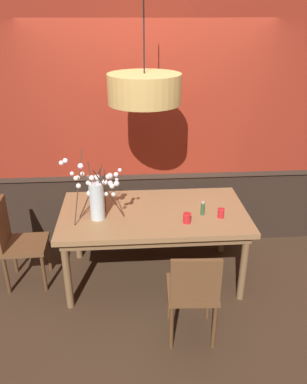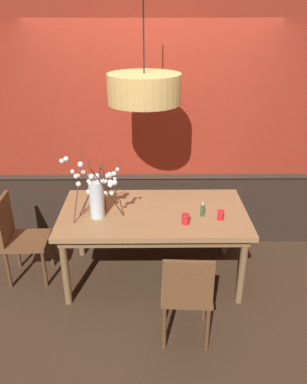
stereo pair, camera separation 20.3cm
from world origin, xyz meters
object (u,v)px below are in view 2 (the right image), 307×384
at_px(chair_far_side_left, 132,194).
at_px(condiment_bottle, 203,210).
at_px(chair_head_west_end, 19,235).
at_px(candle_holder_nearer_center, 221,215).
at_px(candle_holder_nearer_edge, 186,219).
at_px(vase_with_blossoms, 96,195).
at_px(pendant_lamp, 144,89).
at_px(dining_table, 154,219).
at_px(chair_far_side_right, 177,195).
at_px(chair_near_side_right, 187,292).

xyz_separation_m(chair_far_side_left, condiment_bottle, (0.72, -1.01, 0.31)).
height_order(chair_head_west_end, condiment_bottle, chair_head_west_end).
bearing_deg(candle_holder_nearer_center, candle_holder_nearer_edge, -167.02).
height_order(vase_with_blossoms, pendant_lamp, pendant_lamp).
bearing_deg(candle_holder_nearer_edge, candle_holder_nearer_center, 12.98).
relative_size(chair_far_side_left, candle_holder_nearer_edge, 10.14).
height_order(dining_table, chair_head_west_end, chair_head_west_end).
relative_size(chair_far_side_left, chair_head_west_end, 1.04).
height_order(vase_with_blossoms, condiment_bottle, vase_with_blossoms).
xyz_separation_m(dining_table, chair_far_side_left, (-0.25, 0.90, -0.16)).
relative_size(chair_far_side_right, vase_with_blossoms, 1.48).
height_order(dining_table, chair_near_side_right, chair_near_side_right).
bearing_deg(candle_holder_nearer_edge, chair_head_west_end, 171.36).
height_order(chair_far_side_left, chair_head_west_end, chair_far_side_left).
bearing_deg(chair_far_side_left, candle_holder_nearer_edge, -64.71).
distance_m(chair_near_side_right, vase_with_blossoms, 1.22).
bearing_deg(dining_table, chair_far_side_right, 71.64).
xyz_separation_m(candle_holder_nearer_center, pendant_lamp, (-0.71, 0.13, 1.14)).
relative_size(candle_holder_nearer_edge, pendant_lamp, 0.09).
distance_m(chair_far_side_left, condiment_bottle, 1.27).
bearing_deg(dining_table, candle_holder_nearer_edge, -40.07).
relative_size(dining_table, chair_far_side_right, 1.92).
xyz_separation_m(dining_table, pendant_lamp, (-0.08, -0.03, 1.27)).
bearing_deg(vase_with_blossoms, condiment_bottle, -0.19).
relative_size(chair_head_west_end, vase_with_blossoms, 1.44).
relative_size(chair_far_side_left, pendant_lamp, 0.93).
distance_m(chair_head_west_end, pendant_lamp, 1.94).
distance_m(chair_head_west_end, vase_with_blossoms, 0.96).
distance_m(vase_with_blossoms, condiment_bottle, 1.01).
relative_size(chair_far_side_left, chair_far_side_right, 1.01).
height_order(condiment_bottle, pendant_lamp, pendant_lamp).
height_order(chair_near_side_right, pendant_lamp, pendant_lamp).
distance_m(chair_far_side_left, pendant_lamp, 1.72).
relative_size(dining_table, chair_near_side_right, 2.06).
bearing_deg(candle_holder_nearer_center, chair_head_west_end, 175.02).
height_order(candle_holder_nearer_center, pendant_lamp, pendant_lamp).
relative_size(chair_near_side_right, vase_with_blossoms, 1.38).
xyz_separation_m(candle_holder_nearer_edge, condiment_bottle, (0.17, 0.15, 0.02)).
bearing_deg(pendant_lamp, chair_near_side_right, -68.22).
distance_m(chair_far_side_left, chair_head_west_end, 1.43).
bearing_deg(pendant_lamp, chair_far_side_right, 67.98).
relative_size(chair_far_side_left, chair_near_side_right, 1.09).
relative_size(dining_table, pendant_lamp, 1.76).
height_order(chair_near_side_right, chair_far_side_right, chair_far_side_right).
bearing_deg(candle_holder_nearer_edge, pendant_lamp, 150.20).
bearing_deg(candle_holder_nearer_center, dining_table, 165.03).
bearing_deg(chair_near_side_right, condiment_bottle, 75.07).
height_order(chair_far_side_left, chair_near_side_right, chair_far_side_left).
bearing_deg(vase_with_blossoms, candle_holder_nearer_center, -3.50).
distance_m(chair_near_side_right, condiment_bottle, 0.87).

